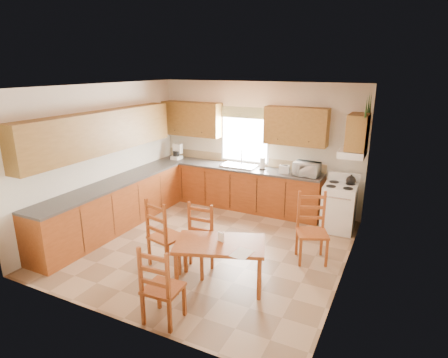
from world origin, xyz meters
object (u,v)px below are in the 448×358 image
at_px(stove, 339,208).
at_px(dining_table, 220,264).
at_px(chair_near_right, 163,283).
at_px(chair_near_left, 166,232).
at_px(chair_far_left, 195,241).
at_px(microwave, 307,169).
at_px(chair_far_right, 312,229).

height_order(stove, dining_table, stove).
distance_m(stove, chair_near_right, 3.93).
xyz_separation_m(stove, chair_near_left, (-2.15, -2.53, 0.11)).
distance_m(chair_near_left, chair_far_left, 0.52).
relative_size(microwave, chair_far_right, 0.42).
distance_m(chair_near_right, chair_far_left, 1.17).
xyz_separation_m(chair_far_left, chair_far_right, (1.47, 1.11, 0.03)).
relative_size(stove, chair_near_left, 0.79).
height_order(microwave, chair_far_left, microwave).
height_order(chair_near_left, chair_far_left, chair_near_left).
relative_size(dining_table, chair_near_right, 1.21).
xyz_separation_m(dining_table, chair_near_left, (-1.00, 0.15, 0.22)).
distance_m(dining_table, chair_far_left, 0.54).
height_order(stove, chair_near_left, chair_near_left).
bearing_deg(chair_far_left, chair_far_right, 33.81).
bearing_deg(dining_table, stove, 46.83).
relative_size(chair_far_left, chair_far_right, 0.94).
distance_m(chair_near_left, chair_far_right, 2.28).
relative_size(chair_near_left, chair_far_left, 1.06).
xyz_separation_m(chair_near_right, chair_far_left, (-0.22, 1.14, 0.00)).
bearing_deg(chair_near_left, chair_near_right, 135.90).
relative_size(microwave, chair_near_left, 0.42).
relative_size(stove, chair_far_right, 0.79).
height_order(microwave, dining_table, microwave).
xyz_separation_m(stove, chair_far_right, (-0.16, -1.41, 0.12)).
xyz_separation_m(stove, microwave, (-0.71, 0.23, 0.62)).
relative_size(stove, chair_near_right, 0.85).
bearing_deg(chair_near_right, chair_near_left, -60.40).
relative_size(chair_near_left, chair_far_right, 0.99).
bearing_deg(chair_far_left, chair_near_right, -82.24).
bearing_deg(chair_far_left, dining_table, -20.75).
height_order(stove, microwave, microwave).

